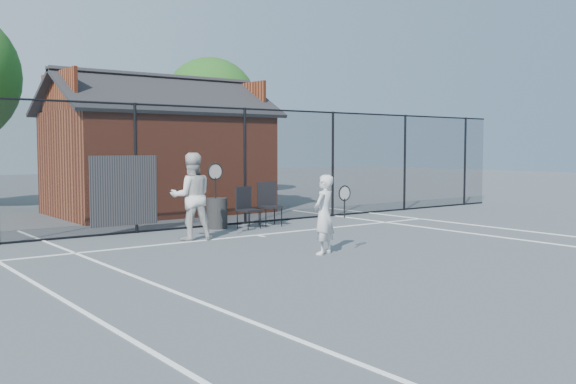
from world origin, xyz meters
TOP-DOWN VIEW (x-y plane):
  - ground at (0.00, 0.00)m, footprint 80.00×80.00m
  - court_lines at (0.00, -1.32)m, footprint 11.02×18.00m
  - fence at (-0.30, 5.00)m, footprint 22.04×3.00m
  - clubhouse at (0.50, 9.00)m, footprint 6.50×4.36m
  - tree_right at (5.50, 14.50)m, footprint 3.97×3.97m
  - player_front at (-0.45, 0.14)m, footprint 0.71×0.58m
  - player_back at (-1.51, 3.25)m, footprint 1.09×0.94m
  - chair_left at (0.52, 4.10)m, footprint 0.54×0.56m
  - chair_right at (1.24, 4.22)m, footprint 0.61×0.63m
  - waste_bin at (-0.09, 4.60)m, footprint 0.59×0.59m

SIDE VIEW (x-z plane):
  - ground at x=0.00m, z-range 0.00..0.00m
  - court_lines at x=0.00m, z-range 0.00..0.01m
  - waste_bin at x=-0.09m, z-range 0.00..0.75m
  - chair_left at x=0.52m, z-range 0.00..1.00m
  - chair_right at x=1.24m, z-range 0.00..1.08m
  - player_front at x=-0.45m, z-range 0.00..1.48m
  - player_back at x=-1.51m, z-range 0.00..1.87m
  - fence at x=-0.30m, z-range -0.05..2.95m
  - clubhouse at x=0.50m, z-range -0.49..3.70m
  - tree_right at x=5.50m, z-range 0.86..6.56m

